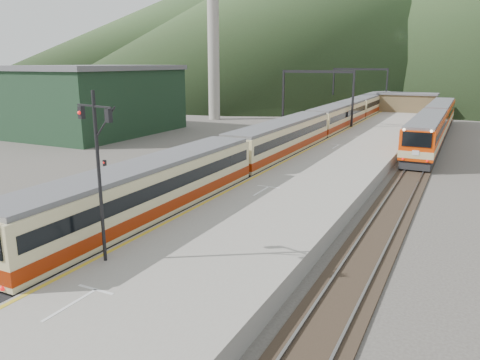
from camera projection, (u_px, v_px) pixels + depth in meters
The scene contains 16 objects.
track_main at pixel (298, 153), 47.17m from camera, with size 2.60×200.00×0.23m.
track_far at pixel (253, 149), 49.31m from camera, with size 2.60×200.00×0.23m.
track_second at pixel (419, 163), 42.25m from camera, with size 2.60×200.00×0.23m.
platform at pixel (349, 157), 42.93m from camera, with size 8.00×100.00×1.00m, color gray.
gantry_near at pixel (317, 89), 60.10m from camera, with size 9.55×0.25×8.00m.
gantry_far at pixel (360, 82), 81.86m from camera, with size 9.55×0.25×8.00m.
warehouse at pixel (97, 100), 59.86m from camera, with size 14.50×20.50×8.60m.
smokestack at pixel (213, 22), 72.09m from camera, with size 1.80×1.80×30.00m, color #9E998E.
station_shed at pixel (407, 102), 77.23m from camera, with size 9.40×4.40×3.10m.
hill_a at pixel (330, 9), 187.52m from camera, with size 180.00×180.00×60.00m, color #334525.
hill_d at pixel (216, 29), 265.89m from camera, with size 200.00×200.00×55.00m, color #334525.
main_train at pixel (338, 118), 60.08m from camera, with size 2.90×99.48×3.54m.
second_train at pixel (434, 124), 54.83m from camera, with size 2.79×38.01×3.40m.
signal_mast at pixel (98, 160), 18.25m from camera, with size 2.15×0.66×6.91m.
short_signal_b at pixel (221, 160), 36.94m from camera, with size 0.25×0.21×2.27m.
short_signal_c at pixel (105, 171), 33.02m from camera, with size 0.25×0.21×2.27m.
Camera 1 is at (15.21, -4.25, 8.92)m, focal length 35.00 mm.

